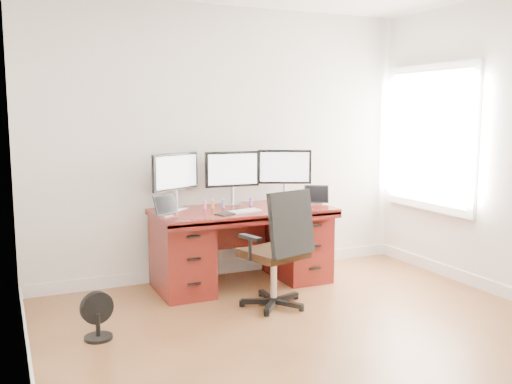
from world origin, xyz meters
name	(u,v)px	position (x,y,z in m)	size (l,w,h in m)	color
ground	(346,357)	(0.00, 0.00, 0.00)	(4.50, 4.50, 0.00)	brown
back_wall	(225,143)	(0.00, 2.25, 1.35)	(4.00, 0.10, 2.70)	white
desk	(242,244)	(0.00, 1.83, 0.40)	(1.70, 0.80, 0.75)	#5D1612
office_chair	(277,269)	(0.02, 1.09, 0.34)	(0.67, 0.67, 1.03)	black
floor_fan	(98,317)	(-1.50, 1.01, 0.17)	(0.25, 0.21, 0.36)	black
monitor_left	(176,174)	(-0.58, 2.07, 1.09)	(0.51, 0.27, 0.53)	silver
monitor_center	(232,171)	(0.00, 2.07, 1.09)	(0.55, 0.15, 0.53)	silver
monitor_right	(284,169)	(0.58, 2.07, 1.09)	(0.51, 0.27, 0.53)	silver
tablet_left	(166,206)	(-0.77, 1.75, 0.84)	(0.25, 0.16, 0.19)	silver
tablet_right	(317,196)	(0.78, 1.75, 0.84)	(0.24, 0.17, 0.19)	silver
keyboard	(245,211)	(-0.05, 1.64, 0.76)	(0.30, 0.13, 0.01)	silver
trackpad	(280,209)	(0.30, 1.60, 0.76)	(0.13, 0.13, 0.01)	#B5B7BC
drawing_tablet	(227,214)	(-0.24, 1.60, 0.76)	(0.21, 0.13, 0.01)	black
phone	(242,209)	(-0.03, 1.76, 0.76)	(0.14, 0.07, 0.01)	black
figurine_pink	(205,204)	(-0.33, 1.95, 0.80)	(0.03, 0.03, 0.08)	pink
figurine_orange	(213,203)	(-0.25, 1.95, 0.80)	(0.03, 0.03, 0.08)	#F4913E
figurine_blue	(223,203)	(-0.14, 1.95, 0.80)	(0.03, 0.03, 0.08)	#5681D8
figurine_purple	(251,201)	(0.15, 1.95, 0.80)	(0.03, 0.03, 0.08)	#7E56D6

